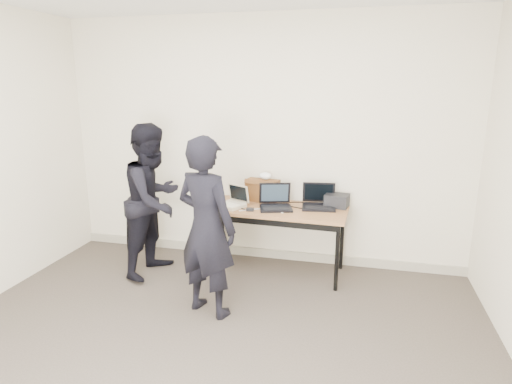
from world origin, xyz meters
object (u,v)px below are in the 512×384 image
(person_typist, at_px, (206,227))
(desk, at_px, (274,213))
(laptop_center, at_px, (275,203))
(equipment_box, at_px, (337,201))
(leather_satchel, at_px, (262,190))
(laptop_right, at_px, (319,202))
(laptop_beige, at_px, (232,202))
(person_observer, at_px, (154,200))

(person_typist, bearing_deg, desk, -94.16)
(laptop_center, distance_m, person_typist, 1.03)
(desk, height_order, person_typist, person_typist)
(equipment_box, bearing_deg, leather_satchel, 177.48)
(laptop_center, bearing_deg, person_typist, -129.75)
(desk, relative_size, laptop_center, 3.80)
(desk, relative_size, laptop_right, 4.08)
(equipment_box, bearing_deg, person_typist, -132.14)
(laptop_beige, bearing_deg, person_observer, -136.06)
(desk, xyz_separation_m, person_observer, (-1.23, -0.29, 0.14))
(laptop_right, relative_size, equipment_box, 1.59)
(laptop_right, height_order, leather_satchel, leather_satchel)
(laptop_center, height_order, equipment_box, laptop_center)
(laptop_beige, distance_m, laptop_center, 0.46)
(laptop_right, xyz_separation_m, leather_satchel, (-0.63, 0.10, 0.07))
(laptop_right, bearing_deg, laptop_center, -169.12)
(person_typist, relative_size, person_observer, 0.99)
(laptop_center, height_order, leather_satchel, same)
(laptop_beige, xyz_separation_m, person_typist, (0.04, -0.90, 0.03))
(laptop_right, distance_m, equipment_box, 0.19)
(laptop_beige, height_order, person_observer, person_observer)
(desk, height_order, laptop_beige, laptop_beige)
(laptop_center, bearing_deg, person_observer, 176.72)
(laptop_beige, bearing_deg, laptop_right, 38.37)
(leather_satchel, bearing_deg, equipment_box, 6.83)
(laptop_beige, relative_size, laptop_center, 0.90)
(person_typist, xyz_separation_m, person_observer, (-0.82, 0.66, 0.01))
(laptop_beige, relative_size, person_observer, 0.23)
(desk, xyz_separation_m, laptop_beige, (-0.44, -0.05, 0.10))
(leather_satchel, bearing_deg, person_observer, -144.51)
(desk, distance_m, laptop_beige, 0.46)
(laptop_beige, xyz_separation_m, laptop_right, (0.89, 0.18, 0.01))
(equipment_box, xyz_separation_m, person_typist, (-1.03, -1.14, 0.00))
(person_observer, bearing_deg, laptop_right, -66.28)
(laptop_beige, height_order, equipment_box, laptop_beige)
(laptop_right, xyz_separation_m, person_observer, (-1.67, -0.42, 0.02))
(equipment_box, distance_m, person_observer, 1.92)
(leather_satchel, bearing_deg, person_typist, -91.38)
(laptop_beige, relative_size, leather_satchel, 0.94)
(laptop_center, distance_m, person_observer, 1.27)
(laptop_beige, bearing_deg, person_typist, -60.51)
(laptop_center, bearing_deg, desk, 138.40)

